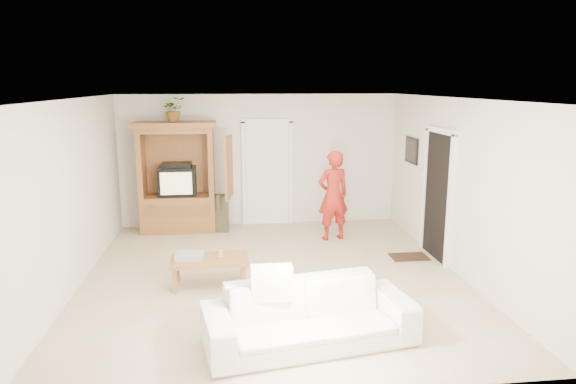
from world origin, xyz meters
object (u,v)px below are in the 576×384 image
Objects in this scene: coffee_table at (210,261)px; sofa at (309,315)px; man at (333,196)px; armoire at (179,184)px.

sofa is at bearing -59.11° from coffee_table.
man is 0.72× the size of sofa.
armoire is at bearing -31.57° from man.
armoire is 1.29× the size of man.
man is (2.82, -0.91, -0.09)m from armoire.
armoire is 0.92× the size of sofa.
coffee_table is at bearing 112.14° from sofa.
coffee_table is (-2.16, -1.96, -0.47)m from man.
armoire reaches higher than man.
man is 1.50× the size of coffee_table.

